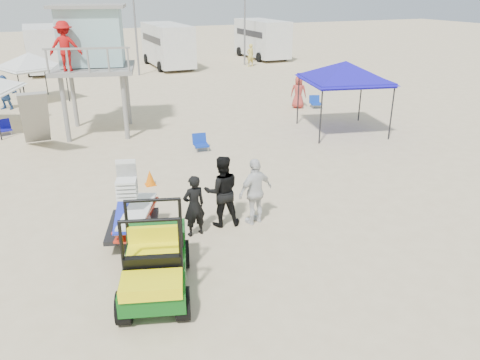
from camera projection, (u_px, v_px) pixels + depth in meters
name	position (u px, v px, depth m)	size (l,w,h in m)	color
ground	(275.00, 291.00, 9.76)	(140.00, 140.00, 0.00)	beige
utility_cart	(154.00, 256.00, 9.39)	(1.91, 2.74, 1.89)	#0C4F13
surf_trailer	(131.00, 214.00, 11.42)	(1.63, 2.30, 1.86)	black
man_left	(194.00, 206.00, 11.70)	(0.59, 0.39, 1.62)	black
man_mid	(222.00, 191.00, 12.17)	(0.94, 0.73, 1.93)	black
man_right	(255.00, 191.00, 12.29)	(1.06, 0.44, 1.82)	silver
lifeguard_tower	(88.00, 42.00, 19.12)	(3.86, 3.86, 5.13)	gray
canopy_blue	(346.00, 65.00, 19.55)	(3.83, 3.83, 3.44)	black
canopy_white_c	(29.00, 55.00, 25.04)	(3.59, 3.59, 3.06)	black
cone_near	(150.00, 178.00, 14.93)	(0.34, 0.34, 0.50)	orange
beach_chair_a	(4.00, 127.00, 20.09)	(0.67, 0.73, 0.64)	#0D0D92
beach_chair_b	(200.00, 142.00, 18.15)	(0.60, 0.64, 0.64)	#0E2FA0
beach_chair_c	(315.00, 102.00, 24.56)	(0.68, 0.74, 0.64)	#0E36A1
rv_mid_left	(44.00, 47.00, 34.66)	(2.65, 6.50, 3.25)	silver
rv_mid_right	(167.00, 43.00, 36.71)	(2.64, 7.00, 3.25)	silver
rv_far_right	(262.00, 37.00, 41.30)	(2.64, 6.60, 3.25)	silver
light_pole_left	(135.00, 17.00, 32.23)	(0.14, 0.14, 8.00)	slate
light_pole_right	(245.00, 13.00, 36.82)	(0.14, 0.14, 8.00)	slate
distant_beachgoers	(139.00, 83.00, 26.48)	(18.76, 14.44, 1.76)	#305492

